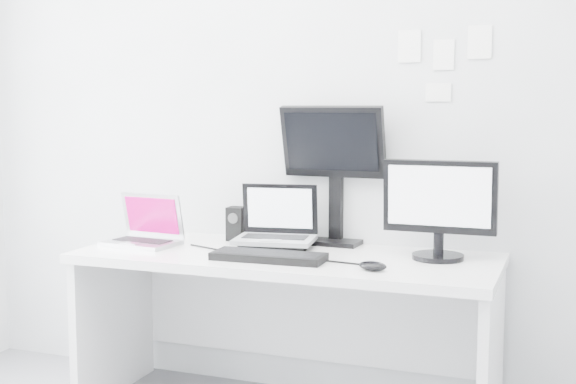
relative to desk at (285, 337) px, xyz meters
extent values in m
plane|color=silver|center=(0.00, 0.35, 0.99)|extent=(3.60, 0.00, 3.60)
cube|color=white|center=(0.00, 0.00, 0.00)|extent=(1.80, 0.70, 0.73)
cube|color=#A7A7AC|center=(-0.69, -0.04, 0.49)|extent=(0.35, 0.27, 0.24)
cube|color=black|center=(-0.33, 0.23, 0.44)|extent=(0.08, 0.08, 0.16)
cube|color=#9EA1A5|center=(-0.09, 0.10, 0.51)|extent=(0.38, 0.32, 0.29)
cube|color=black|center=(0.12, 0.30, 0.69)|extent=(0.49, 0.19, 0.65)
cube|color=black|center=(0.63, 0.11, 0.58)|extent=(0.47, 0.22, 0.43)
cube|color=black|center=(-0.02, -0.15, 0.38)|extent=(0.47, 0.18, 0.03)
ellipsoid|color=black|center=(0.43, -0.20, 0.38)|extent=(0.13, 0.10, 0.04)
cube|color=white|center=(0.45, 0.34, 1.26)|extent=(0.10, 0.00, 0.14)
cube|color=white|center=(0.60, 0.34, 1.22)|extent=(0.09, 0.00, 0.13)
cube|color=white|center=(0.75, 0.34, 1.26)|extent=(0.10, 0.00, 0.14)
cube|color=white|center=(0.58, 0.34, 1.05)|extent=(0.11, 0.00, 0.08)
camera|label=1|loc=(1.15, -3.03, 1.00)|focal=47.92mm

